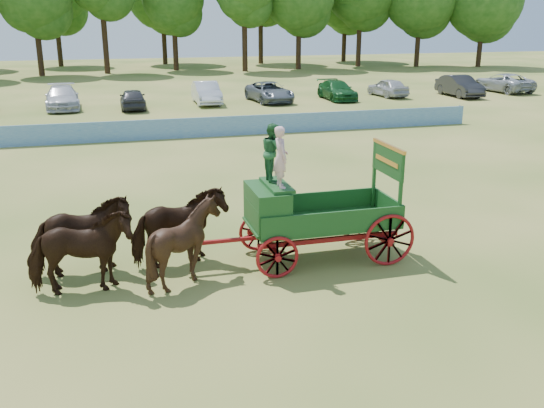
{
  "coord_description": "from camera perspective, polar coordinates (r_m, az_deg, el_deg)",
  "views": [
    {
      "loc": [
        -8.48,
        -13.62,
        6.24
      ],
      "look_at": [
        -4.29,
        1.55,
        1.3
      ],
      "focal_mm": 40.0,
      "sensor_mm": 36.0,
      "label": 1
    }
  ],
  "objects": [
    {
      "name": "horse_lead_right",
      "position": [
        15.65,
        -17.51,
        -2.94
      ],
      "size": [
        2.49,
        1.31,
        2.03
      ],
      "primitive_type": "imported",
      "rotation": [
        0.0,
        0.0,
        1.66
      ],
      "color": "#311C0D",
      "rests_on": "ground"
    },
    {
      "name": "ground",
      "position": [
        17.22,
        15.38,
        -4.49
      ],
      "size": [
        160.0,
        160.0,
        0.0
      ],
      "primitive_type": "plane",
      "color": "tan",
      "rests_on": "ground"
    },
    {
      "name": "sponsor_banner",
      "position": [
        32.99,
        -2.09,
        7.44
      ],
      "size": [
        26.0,
        0.08,
        1.05
      ],
      "primitive_type": "cube",
      "color": "#1E5CA5",
      "rests_on": "ground"
    },
    {
      "name": "parked_cars",
      "position": [
        45.22,
        -1.44,
        10.45
      ],
      "size": [
        57.51,
        7.24,
        1.64
      ],
      "color": "silver",
      "rests_on": "ground"
    },
    {
      "name": "horse_lead_left",
      "position": [
        14.62,
        -17.61,
        -4.39
      ],
      "size": [
        2.41,
        1.11,
        2.03
      ],
      "primitive_type": "imported",
      "rotation": [
        0.0,
        0.0,
        1.58
      ],
      "color": "#311C0D",
      "rests_on": "ground"
    },
    {
      "name": "farm_dray",
      "position": [
        15.62,
        2.27,
        0.11
      ],
      "size": [
        6.0,
        2.0,
        3.68
      ],
      "color": "maroon",
      "rests_on": "ground"
    },
    {
      "name": "horse_wheel_right",
      "position": [
        15.71,
        -8.75,
        -2.23
      ],
      "size": [
        2.59,
        1.62,
        2.03
      ],
      "primitive_type": "imported",
      "rotation": [
        0.0,
        0.0,
        1.8
      ],
      "color": "#311C0D",
      "rests_on": "ground"
    },
    {
      "name": "horse_wheel_left",
      "position": [
        14.68,
        -8.23,
        -3.62
      ],
      "size": [
        2.04,
        1.86,
        2.03
      ],
      "primitive_type": "imported",
      "rotation": [
        0.0,
        0.0,
        1.44
      ],
      "color": "#311C0D",
      "rests_on": "ground"
    }
  ]
}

